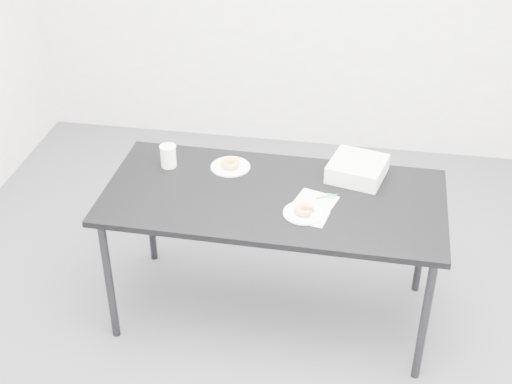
% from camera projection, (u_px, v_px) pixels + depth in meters
% --- Properties ---
extents(floor, '(4.00, 4.00, 0.00)m').
position_uv_depth(floor, '(254.00, 314.00, 3.97)').
color(floor, '#454549').
rests_on(floor, ground).
extents(table, '(1.72, 0.83, 0.78)m').
position_uv_depth(table, '(273.00, 204.00, 3.59)').
color(table, black).
rests_on(table, floor).
extents(scorecard, '(0.25, 0.29, 0.00)m').
position_uv_depth(scorecard, '(312.00, 205.00, 3.48)').
color(scorecard, silver).
rests_on(scorecard, table).
extents(logo_patch, '(0.05, 0.05, 0.00)m').
position_uv_depth(logo_patch, '(331.00, 196.00, 3.54)').
color(logo_patch, green).
rests_on(logo_patch, scorecard).
extents(pen, '(0.11, 0.06, 0.01)m').
position_uv_depth(pen, '(326.00, 196.00, 3.54)').
color(pen, '#0C8C4A').
rests_on(pen, scorecard).
extents(napkin, '(0.17, 0.17, 0.00)m').
position_uv_depth(napkin, '(312.00, 217.00, 3.40)').
color(napkin, silver).
rests_on(napkin, table).
extents(plate_near, '(0.20, 0.20, 0.01)m').
position_uv_depth(plate_near, '(304.00, 213.00, 3.42)').
color(plate_near, white).
rests_on(plate_near, napkin).
extents(donut_near, '(0.12, 0.12, 0.03)m').
position_uv_depth(donut_near, '(304.00, 210.00, 3.41)').
color(donut_near, gold).
rests_on(donut_near, plate_near).
extents(plate_far, '(0.21, 0.21, 0.01)m').
position_uv_depth(plate_far, '(230.00, 167.00, 3.78)').
color(plate_far, white).
rests_on(plate_far, table).
extents(donut_far, '(0.11, 0.11, 0.03)m').
position_uv_depth(donut_far, '(230.00, 164.00, 3.77)').
color(donut_far, gold).
rests_on(donut_far, plate_far).
extents(coffee_cup, '(0.08, 0.08, 0.12)m').
position_uv_depth(coffee_cup, '(168.00, 156.00, 3.76)').
color(coffee_cup, white).
rests_on(coffee_cup, table).
extents(cup_lid, '(0.09, 0.09, 0.01)m').
position_uv_depth(cup_lid, '(362.00, 182.00, 3.65)').
color(cup_lid, white).
rests_on(cup_lid, table).
extents(bakery_box, '(0.33, 0.33, 0.09)m').
position_uv_depth(bakery_box, '(357.00, 169.00, 3.68)').
color(bakery_box, silver).
rests_on(bakery_box, table).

